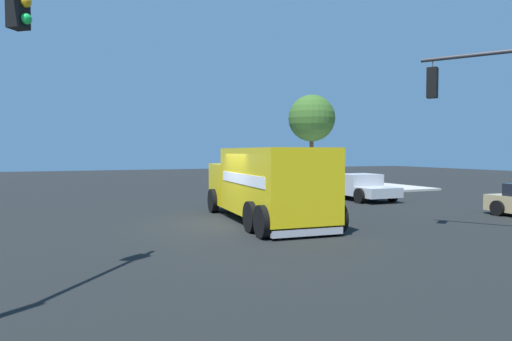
% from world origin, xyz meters
% --- Properties ---
extents(ground_plane, '(100.00, 100.00, 0.00)m').
position_xyz_m(ground_plane, '(0.00, 0.00, 0.00)').
color(ground_plane, black).
extents(sidewalk_corner_near, '(10.24, 10.24, 0.14)m').
position_xyz_m(sidewalk_corner_near, '(-12.52, -12.52, 0.07)').
color(sidewalk_corner_near, '#B2ADA0').
rests_on(sidewalk_corner_near, ground).
extents(delivery_truck, '(3.22, 7.73, 2.70)m').
position_xyz_m(delivery_truck, '(-1.46, 0.04, 1.42)').
color(delivery_truck, yellow).
rests_on(delivery_truck, ground).
extents(pickup_silver, '(2.29, 5.22, 1.38)m').
position_xyz_m(pickup_silver, '(-9.17, -5.06, 0.73)').
color(pickup_silver, '#B7BABF').
rests_on(pickup_silver, ground).
extents(pedestrian_near_corner, '(0.36, 0.47, 1.58)m').
position_xyz_m(pedestrian_near_corner, '(-13.71, -13.18, 1.03)').
color(pedestrian_near_corner, navy).
rests_on(pedestrian_near_corner, sidewalk_corner_near).
extents(pedestrian_crossing, '(0.29, 0.52, 1.62)m').
position_xyz_m(pedestrian_crossing, '(-9.49, -15.00, 1.06)').
color(pedestrian_crossing, black).
rests_on(pedestrian_crossing, sidewalk_corner_near).
extents(picket_fence_run, '(6.58, 0.05, 0.95)m').
position_xyz_m(picket_fence_run, '(-12.52, -17.40, 0.62)').
color(picket_fence_run, silver).
rests_on(picket_fence_run, sidewalk_corner_near).
extents(shade_tree_near, '(3.74, 3.74, 6.99)m').
position_xyz_m(shade_tree_near, '(-12.87, -16.24, 5.23)').
color(shade_tree_near, brown).
rests_on(shade_tree_near, sidewalk_corner_near).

